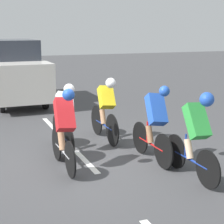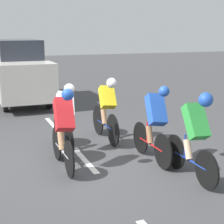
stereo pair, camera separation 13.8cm
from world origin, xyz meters
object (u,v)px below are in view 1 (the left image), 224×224
Objects in this scene: cyclist_green at (196,132)px; cyclist_white at (64,117)px; cyclist_red at (64,127)px; cyclist_blue at (155,122)px; support_car at (16,72)px; cyclist_yellow at (106,108)px.

cyclist_green reaches higher than cyclist_white.
cyclist_green is 2.79m from cyclist_white.
cyclist_green is at bearing 146.46° from cyclist_red.
support_car is at bearing -77.39° from cyclist_blue.
cyclist_blue is 0.99× the size of cyclist_red.
cyclist_blue is 0.36× the size of support_car.
support_car is (1.82, -8.25, 0.26)m from cyclist_green.
cyclist_yellow is at bearing -156.28° from cyclist_white.
cyclist_yellow is (-1.11, -0.49, 0.01)m from cyclist_white.
cyclist_white is 1.04× the size of cyclist_red.
cyclist_blue is 0.94× the size of cyclist_yellow.
cyclist_red reaches higher than cyclist_yellow.
cyclist_yellow is at bearing 102.54° from support_car.
cyclist_green is 2.33m from cyclist_red.
cyclist_white is 0.37× the size of support_car.
cyclist_red is at bearing -33.54° from cyclist_green.
cyclist_blue is at bearing 102.82° from cyclist_yellow.
cyclist_white is at bearing 91.20° from support_car.
cyclist_white is (1.69, -2.22, -0.06)m from cyclist_green.
cyclist_green reaches higher than cyclist_blue.
cyclist_white is at bearing -52.71° from cyclist_green.
cyclist_blue is 1.74m from cyclist_red.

